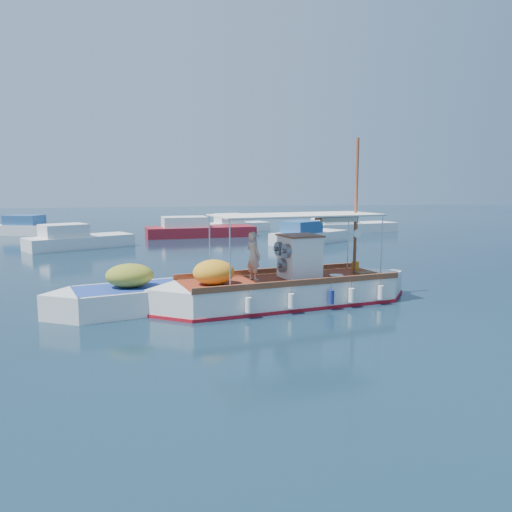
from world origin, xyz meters
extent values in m
plane|color=black|center=(0.00, 0.00, 0.00)|extent=(160.00, 160.00, 0.00)
cube|color=white|center=(-0.66, -0.62, 0.33)|extent=(7.48, 3.62, 1.05)
cube|color=white|center=(-4.19, -1.26, 0.33)|extent=(2.36, 2.36, 1.05)
cube|color=white|center=(2.87, 0.01, 0.33)|extent=(2.36, 2.36, 1.05)
cube|color=#A30F1A|center=(-0.66, -0.62, 0.02)|extent=(7.59, 3.71, 0.17)
cube|color=maroon|center=(-0.66, -0.62, 0.84)|extent=(7.45, 3.43, 0.06)
cube|color=brown|center=(-0.88, 0.56, 0.96)|extent=(7.17, 1.37, 0.19)
cube|color=brown|center=(-0.45, -1.81, 0.96)|extent=(7.17, 1.37, 0.19)
cube|color=white|center=(-0.19, -0.54, 1.58)|extent=(1.35, 1.43, 1.43)
cube|color=brown|center=(-0.19, -0.54, 2.32)|extent=(1.46, 1.54, 0.06)
cylinder|color=slate|center=(-0.75, -0.95, 1.86)|extent=(0.29, 0.51, 0.48)
cylinder|color=slate|center=(-0.86, -0.35, 1.86)|extent=(0.29, 0.51, 0.48)
cylinder|color=slate|center=(-0.80, -0.65, 1.34)|extent=(0.29, 0.51, 0.48)
cylinder|color=brown|center=(1.97, -0.15, 3.25)|extent=(0.13, 0.13, 4.78)
cylinder|color=brown|center=(1.22, -0.29, 2.87)|extent=(1.71, 0.38, 0.08)
cylinder|color=silver|center=(-3.20, -0.01, 1.94)|extent=(0.05, 0.05, 2.15)
cylinder|color=silver|center=(-2.83, -2.08, 1.94)|extent=(0.05, 0.05, 2.15)
cylinder|color=silver|center=(2.16, 0.95, 1.94)|extent=(0.05, 0.05, 2.15)
cylinder|color=silver|center=(2.53, -1.12, 1.94)|extent=(0.05, 0.05, 2.15)
cube|color=silver|center=(-0.33, -0.57, 3.03)|extent=(5.96, 3.25, 0.04)
ellipsoid|color=orange|center=(-3.21, -1.08, 1.26)|extent=(1.52, 1.36, 0.80)
cube|color=orange|center=(0.47, 0.11, 1.05)|extent=(0.27, 0.21, 0.38)
cylinder|color=orange|center=(2.33, 0.59, 1.02)|extent=(0.33, 0.33, 0.33)
cube|color=brown|center=(2.23, -0.50, 0.92)|extent=(0.69, 0.53, 0.11)
cylinder|color=#B2B2B2|center=(1.03, -0.86, 0.92)|extent=(0.55, 0.55, 0.11)
cylinder|color=white|center=(1.58, -1.24, 2.42)|extent=(0.29, 0.08, 0.29)
cylinder|color=white|center=(-2.31, -2.28, 0.43)|extent=(0.22, 0.22, 0.46)
cylinder|color=navy|center=(0.51, -1.77, 0.43)|extent=(0.22, 0.22, 0.46)
cylinder|color=white|center=(2.40, -1.44, 0.43)|extent=(0.22, 0.22, 0.46)
imported|color=#ADA18F|center=(-1.83, -0.68, 1.68)|extent=(0.62, 0.71, 1.63)
cube|color=white|center=(-4.95, -0.39, 0.28)|extent=(5.59, 3.31, 1.03)
cube|color=white|center=(-7.49, -1.06, 0.28)|extent=(1.98, 1.98, 1.03)
cube|color=white|center=(-2.42, 0.27, 0.28)|extent=(1.98, 1.98, 1.03)
cube|color=#213C98|center=(-4.95, -0.39, 0.77)|extent=(5.53, 3.09, 0.06)
ellipsoid|color=olive|center=(-5.83, -0.62, 1.17)|extent=(1.77, 1.57, 0.75)
cube|color=silver|center=(-9.69, 16.86, 0.30)|extent=(6.91, 5.18, 1.00)
cube|color=silver|center=(-10.56, 16.40, 1.20)|extent=(3.27, 3.03, 0.80)
cube|color=maroon|center=(-1.35, 22.61, 0.30)|extent=(8.65, 3.55, 1.00)
cube|color=silver|center=(-2.61, 22.50, 1.20)|extent=(3.57, 2.67, 0.80)
cube|color=silver|center=(5.68, 16.53, 0.30)|extent=(6.31, 5.20, 1.00)
cube|color=#275083|center=(4.91, 16.03, 1.20)|extent=(3.07, 2.91, 0.80)
cube|color=silver|center=(11.48, 23.80, 0.30)|extent=(9.03, 4.24, 1.00)
cube|color=silver|center=(10.20, 23.54, 1.20)|extent=(3.84, 2.84, 0.80)
cube|color=silver|center=(-14.43, 26.95, 0.30)|extent=(7.21, 4.54, 1.00)
cube|color=#275083|center=(-15.39, 27.31, 1.20)|extent=(3.25, 2.79, 0.80)
cube|color=silver|center=(2.25, 26.30, 0.30)|extent=(5.81, 3.51, 1.00)
cube|color=silver|center=(1.46, 26.06, 1.20)|extent=(2.59, 2.27, 0.80)
camera|label=1|loc=(-5.08, -16.70, 4.00)|focal=35.00mm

